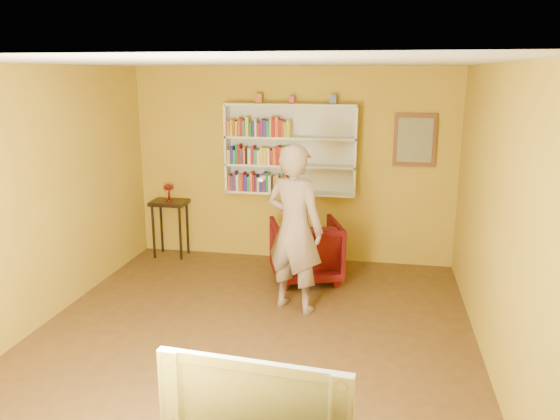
% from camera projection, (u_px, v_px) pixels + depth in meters
% --- Properties ---
extents(room_shell, '(5.30, 5.80, 2.88)m').
position_uv_depth(room_shell, '(250.00, 241.00, 5.33)').
color(room_shell, '#4C3318').
rests_on(room_shell, ground).
extents(bookshelf, '(1.80, 0.29, 1.23)m').
position_uv_depth(bookshelf, '(291.00, 149.00, 7.49)').
color(bookshelf, silver).
rests_on(bookshelf, room_shell).
extents(books_row_lower, '(0.93, 0.19, 0.27)m').
position_uv_depth(books_row_lower, '(261.00, 183.00, 7.57)').
color(books_row_lower, '#9A481C').
rests_on(books_row_lower, bookshelf).
extents(books_row_middle, '(0.98, 0.19, 0.27)m').
position_uv_depth(books_row_middle, '(264.00, 156.00, 7.47)').
color(books_row_middle, gold).
rests_on(books_row_middle, bookshelf).
extents(books_row_upper, '(0.87, 0.19, 0.27)m').
position_uv_depth(books_row_upper, '(260.00, 128.00, 7.39)').
color(books_row_upper, '#C85F28').
rests_on(books_row_upper, bookshelf).
extents(ornament_left, '(0.09, 0.09, 0.13)m').
position_uv_depth(ornament_left, '(259.00, 98.00, 7.34)').
color(ornament_left, '#A3562E').
rests_on(ornament_left, bookshelf).
extents(ornament_centre, '(0.07, 0.07, 0.10)m').
position_uv_depth(ornament_centre, '(292.00, 100.00, 7.26)').
color(ornament_centre, '#A6374E').
rests_on(ornament_centre, bookshelf).
extents(ornament_right, '(0.09, 0.09, 0.12)m').
position_uv_depth(ornament_right, '(333.00, 99.00, 7.16)').
color(ornament_right, slate).
rests_on(ornament_right, bookshelf).
extents(framed_painting, '(0.55, 0.05, 0.70)m').
position_uv_depth(framed_painting, '(415.00, 140.00, 7.20)').
color(framed_painting, '#5B321A').
rests_on(framed_painting, room_shell).
extents(console_table, '(0.51, 0.39, 0.83)m').
position_uv_depth(console_table, '(170.00, 210.00, 7.87)').
color(console_table, black).
rests_on(console_table, ground).
extents(ruby_lustre, '(0.15, 0.15, 0.24)m').
position_uv_depth(ruby_lustre, '(169.00, 189.00, 7.79)').
color(ruby_lustre, maroon).
rests_on(ruby_lustre, console_table).
extents(armchair, '(1.07, 1.09, 0.79)m').
position_uv_depth(armchair, '(306.00, 250.00, 7.02)').
color(armchair, '#3E040A').
rests_on(armchair, ground).
extents(person, '(0.81, 0.68, 1.89)m').
position_uv_depth(person, '(294.00, 229.00, 6.00)').
color(person, '#806B5D').
rests_on(person, ground).
extents(game_remote, '(0.04, 0.15, 0.04)m').
position_uv_depth(game_remote, '(262.00, 179.00, 5.58)').
color(game_remote, silver).
rests_on(game_remote, person).
extents(television, '(1.13, 0.24, 0.64)m').
position_uv_depth(television, '(259.00, 402.00, 3.14)').
color(television, black).
rests_on(television, tv_cabinet).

